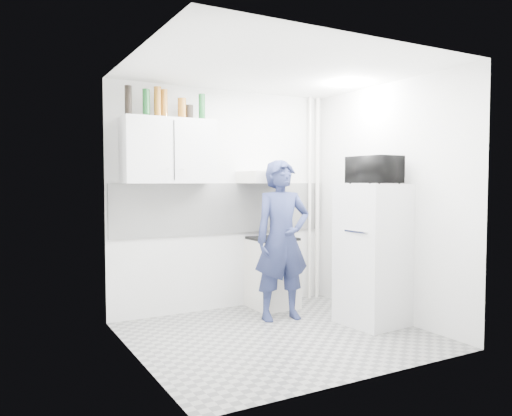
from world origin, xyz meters
TOP-DOWN VIEW (x-y plane):
  - floor at (0.00, 0.00)m, footprint 2.80×2.80m
  - ceiling at (0.00, 0.00)m, footprint 2.80×2.80m
  - wall_back at (0.00, 1.25)m, footprint 2.80×0.00m
  - wall_left at (-1.40, 0.00)m, footprint 0.00×2.60m
  - wall_right at (1.40, 0.00)m, footprint 0.00×2.60m
  - person at (0.35, 0.50)m, footprint 0.69×0.50m
  - stove at (0.52, 1.00)m, footprint 0.51×0.51m
  - fridge at (1.10, -0.13)m, footprint 0.67×0.67m
  - stove_top at (0.52, 1.00)m, footprint 0.49×0.49m
  - saucepan at (0.58, 0.98)m, footprint 0.19×0.19m
  - microwave at (1.10, -0.13)m, footprint 0.55×0.38m
  - bottle_a at (-1.18, 1.07)m, footprint 0.07×0.07m
  - bottle_b at (-0.99, 1.07)m, footprint 0.08×0.08m
  - bottle_c at (-0.87, 1.07)m, footprint 0.08×0.08m
  - bottle_d at (-0.79, 1.07)m, footprint 0.07×0.07m
  - canister_a at (-0.59, 1.07)m, footprint 0.09×0.09m
  - canister_b at (-0.51, 1.07)m, footprint 0.08×0.08m
  - bottle_e at (-0.36, 1.07)m, footprint 0.07×0.07m
  - upper_cabinet at (-0.75, 1.07)m, footprint 1.00×0.35m
  - range_hood at (0.45, 1.00)m, footprint 0.60×0.50m
  - backsplash at (0.00, 1.24)m, footprint 2.74×0.03m
  - pipe_a at (1.30, 1.17)m, footprint 0.05×0.05m
  - pipe_b at (1.18, 1.17)m, footprint 0.04×0.04m
  - ceiling_spot_fixture at (1.00, 0.20)m, footprint 0.10×0.10m

SIDE VIEW (x-z plane):
  - floor at x=0.00m, z-range 0.00..0.00m
  - stove at x=0.52m, z-range 0.00..0.82m
  - fridge at x=1.10m, z-range 0.00..1.49m
  - stove_top at x=0.52m, z-range 0.82..0.85m
  - person at x=0.35m, z-range 0.00..1.75m
  - saucepan at x=0.58m, z-range 0.85..0.96m
  - backsplash at x=0.00m, z-range 0.90..1.50m
  - wall_left at x=-1.40m, z-range 0.00..2.60m
  - wall_right at x=1.40m, z-range 0.00..2.60m
  - pipe_a at x=1.30m, z-range 0.00..2.60m
  - pipe_b at x=1.18m, z-range 0.00..2.60m
  - wall_back at x=0.00m, z-range -0.10..2.70m
  - range_hood at x=0.45m, z-range 1.50..1.64m
  - microwave at x=1.10m, z-range 1.49..1.79m
  - upper_cabinet at x=-0.75m, z-range 1.50..2.20m
  - canister_b at x=-0.51m, z-range 2.20..2.36m
  - canister_a at x=-0.59m, z-range 2.20..2.43m
  - bottle_b at x=-0.99m, z-range 2.20..2.49m
  - bottle_e at x=-0.36m, z-range 2.20..2.49m
  - bottle_d at x=-0.79m, z-range 2.20..2.50m
  - bottle_a at x=-1.18m, z-range 2.20..2.51m
  - bottle_c at x=-0.87m, z-range 2.20..2.53m
  - ceiling_spot_fixture at x=1.00m, z-range 2.56..2.58m
  - ceiling at x=0.00m, z-range 2.60..2.60m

